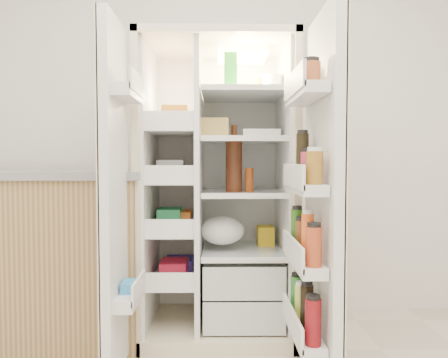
{
  "coord_description": "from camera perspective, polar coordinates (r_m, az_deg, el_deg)",
  "views": [
    {
      "loc": [
        -0.03,
        -1.02,
        1.07
      ],
      "look_at": [
        -0.01,
        1.25,
        0.98
      ],
      "focal_mm": 34.0,
      "sensor_mm": 36.0,
      "label": 1
    }
  ],
  "objects": [
    {
      "name": "wall_back",
      "position": [
        3.03,
        -0.05,
        7.66
      ],
      "size": [
        4.0,
        0.02,
        2.7
      ],
      "primitive_type": "cube",
      "color": "white",
      "rests_on": "floor"
    },
    {
      "name": "refrigerator",
      "position": [
        2.69,
        -0.59,
        -4.57
      ],
      "size": [
        0.92,
        0.7,
        1.8
      ],
      "color": "beige",
      "rests_on": "floor"
    },
    {
      "name": "freezer_door",
      "position": [
        2.14,
        -14.46,
        -2.53
      ],
      "size": [
        0.15,
        0.4,
        1.72
      ],
      "color": "silver",
      "rests_on": "floor"
    },
    {
      "name": "fridge_door",
      "position": [
        2.05,
        12.63,
        -3.22
      ],
      "size": [
        0.17,
        0.58,
        1.72
      ],
      "color": "silver",
      "rests_on": "floor"
    },
    {
      "name": "kitchen_counter",
      "position": [
        2.88,
        -24.04,
        -9.06
      ],
      "size": [
        1.4,
        0.75,
        1.02
      ],
      "color": "#A68653",
      "rests_on": "floor"
    }
  ]
}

